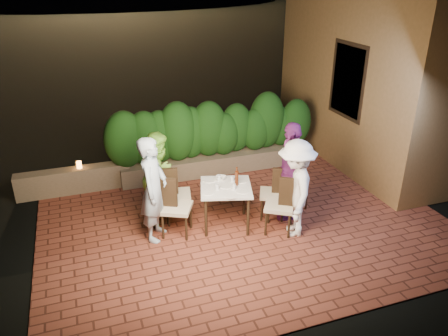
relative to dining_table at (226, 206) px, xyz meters
name	(u,v)px	position (x,y,z in m)	size (l,w,h in m)	color
ground	(247,225)	(0.34, -0.13, -0.40)	(400.00, 400.00, 0.00)	black
terrace_floor	(237,214)	(0.34, 0.37, -0.45)	(7.00, 6.00, 0.15)	brown
building_wall	(369,50)	(3.94, 1.87, 2.12)	(1.60, 5.00, 5.00)	#9C713D
window_pane	(349,81)	(3.16, 1.37, 1.62)	(0.08, 1.00, 1.40)	black
window_frame	(348,81)	(3.15, 1.37, 1.62)	(0.06, 1.15, 1.55)	black
planter	(217,163)	(0.54, 2.17, -0.17)	(4.20, 0.55, 0.40)	#726148
hedge	(216,131)	(0.54, 2.17, 0.57)	(4.00, 0.70, 1.10)	#174312
parapet	(74,180)	(-2.46, 2.17, -0.12)	(2.20, 0.30, 0.50)	#726148
hill	(100,31)	(2.34, 59.87, -4.38)	(52.00, 40.00, 22.00)	black
dining_table	(226,206)	(0.00, 0.00, 0.00)	(0.85, 0.85, 0.75)	white
plate_nw	(208,193)	(-0.36, -0.13, 0.38)	(0.20, 0.20, 0.01)	white
plate_sw	(209,180)	(-0.20, 0.32, 0.38)	(0.24, 0.24, 0.01)	white
plate_ne	(242,191)	(0.19, -0.26, 0.38)	(0.21, 0.21, 0.01)	white
plate_se	(240,180)	(0.31, 0.13, 0.38)	(0.24, 0.24, 0.01)	white
plate_centre	(226,186)	(0.00, 0.01, 0.38)	(0.24, 0.24, 0.01)	white
plate_front	(231,196)	(-0.03, -0.36, 0.38)	(0.20, 0.20, 0.01)	white
glass_nw	(217,187)	(-0.18, -0.07, 0.43)	(0.06, 0.06, 0.10)	silver
glass_sw	(219,178)	(-0.04, 0.24, 0.43)	(0.06, 0.06, 0.11)	silver
glass_ne	(234,187)	(0.09, -0.15, 0.43)	(0.06, 0.06, 0.10)	silver
glass_se	(232,179)	(0.16, 0.14, 0.43)	(0.06, 0.06, 0.10)	silver
beer_bottle	(237,176)	(0.19, -0.01, 0.54)	(0.06, 0.06, 0.33)	#441C0B
bowl	(221,178)	(0.01, 0.30, 0.40)	(0.19, 0.19, 0.05)	white
chair_left_front	(176,207)	(-0.87, 0.01, 0.14)	(0.48, 0.48, 1.03)	black
chair_left_back	(177,193)	(-0.73, 0.50, 0.12)	(0.46, 0.46, 0.99)	black
chair_right_front	(279,205)	(0.78, -0.48, 0.13)	(0.47, 0.47, 1.02)	black
chair_right_back	(273,193)	(0.88, 0.00, 0.11)	(0.45, 0.45, 0.96)	black
diner_blue	(154,189)	(-1.22, 0.03, 0.51)	(0.65, 0.43, 1.78)	#A8C1D8
diner_green	(160,177)	(-1.00, 0.60, 0.44)	(0.79, 0.62, 1.63)	#89D442
diner_white	(295,189)	(0.99, -0.62, 0.46)	(1.08, 0.62, 1.68)	white
diner_purple	(290,171)	(1.17, -0.07, 0.52)	(1.05, 0.44, 1.79)	#72266D
parapet_lamp	(79,165)	(-2.32, 2.17, 0.20)	(0.10, 0.10, 0.14)	orange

